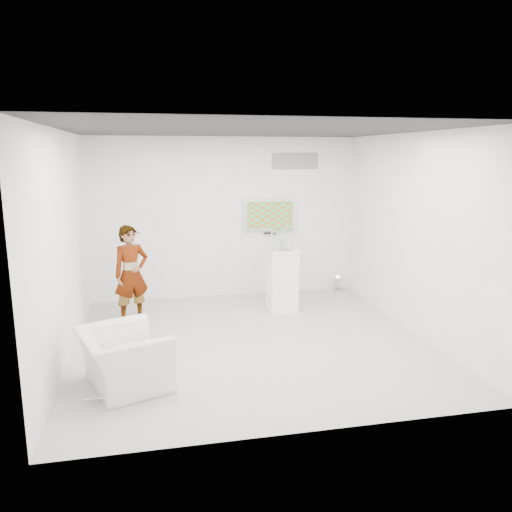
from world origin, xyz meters
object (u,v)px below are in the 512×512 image
object	(u,v)px
person	(131,274)
floor_uplight	(338,284)
armchair	(124,359)
tv	(270,215)
pedestal	(282,280)

from	to	relation	value
person	floor_uplight	size ratio (longest dim) A/B	5.17
person	armchair	size ratio (longest dim) A/B	1.51
armchair	tv	bearing A→B (deg)	-55.79
armchair	floor_uplight	world-z (taller)	armchair
floor_uplight	pedestal	bearing A→B (deg)	-145.60
tv	floor_uplight	world-z (taller)	tv
tv	floor_uplight	bearing A→B (deg)	-5.34
person	pedestal	distance (m)	2.55
person	armchair	world-z (taller)	person
pedestal	floor_uplight	size ratio (longest dim) A/B	3.54
person	pedestal	size ratio (longest dim) A/B	1.46
pedestal	person	bearing A→B (deg)	-178.51
tv	armchair	bearing A→B (deg)	-126.10
tv	armchair	distance (m)	4.56
pedestal	floor_uplight	xyz separation A→B (m)	(1.40, 0.96, -0.39)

